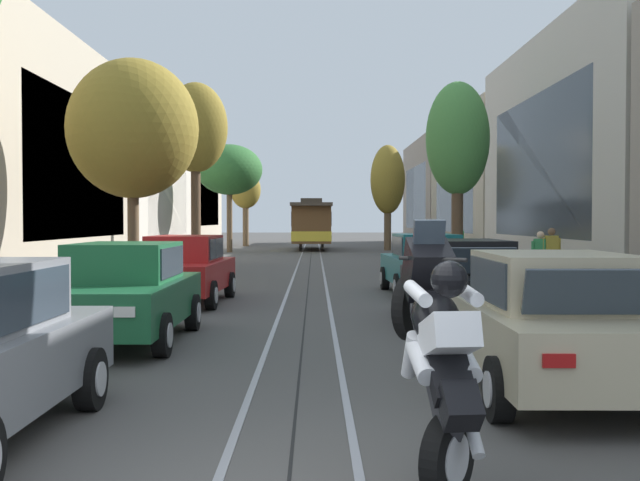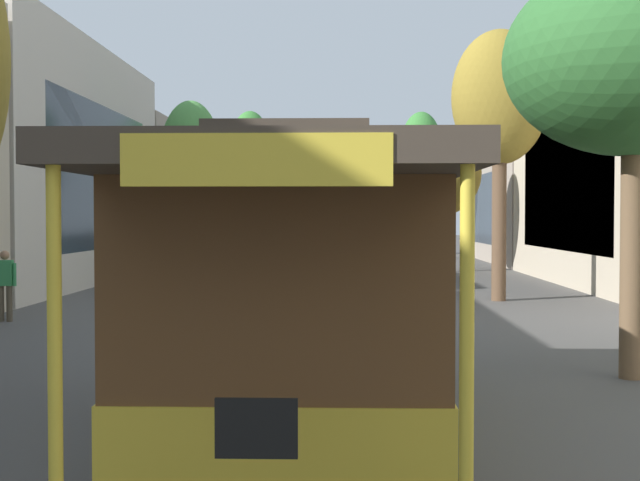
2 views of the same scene
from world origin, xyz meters
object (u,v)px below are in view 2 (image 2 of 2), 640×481
at_px(motorcycle_with_rider, 319,239).
at_px(street_tree_kerb_left_mid, 500,101).
at_px(cable_car_trolley, 302,294).
at_px(pedestrian_on_right_pavement, 175,253).
at_px(fire_hydrant, 416,253).
at_px(street_tree_kerb_left_near, 421,153).
at_px(street_tree_kerb_right_near, 250,153).
at_px(parked_car_red_mid_left, 391,251).
at_px(parked_car_black_second_right, 280,248).
at_px(parked_car_teal_mid_right, 269,253).
at_px(parked_car_grey_near_left, 383,243).
at_px(pedestrian_crossing_far, 5,281).
at_px(pedestrian_on_left_pavement, 168,252).
at_px(parked_car_beige_near_right, 289,244).
at_px(street_tree_kerb_left_fourth, 634,59).
at_px(street_tree_kerb_left_second, 441,173).
at_px(street_tree_kerb_right_second, 191,157).
at_px(parked_car_green_second_left, 385,247).

bearing_deg(motorcycle_with_rider, street_tree_kerb_left_mid, 102.20).
bearing_deg(cable_car_trolley, pedestrian_on_right_pavement, -75.50).
xyz_separation_m(cable_car_trolley, fire_hydrant, (-4.62, -38.12, -1.24)).
height_order(street_tree_kerb_left_near, street_tree_kerb_right_near, street_tree_kerb_right_near).
bearing_deg(pedestrian_on_right_pavement, parked_car_red_mid_left, -153.22).
relative_size(parked_car_black_second_right, street_tree_kerb_right_near, 0.49).
relative_size(cable_car_trolley, pedestrian_on_right_pavement, 5.68).
distance_m(street_tree_kerb_left_mid, motorcycle_with_rider, 29.76).
bearing_deg(street_tree_kerb_left_mid, parked_car_teal_mid_right, -60.14).
distance_m(parked_car_grey_near_left, pedestrian_crossing_far, 34.63).
xyz_separation_m(pedestrian_on_left_pavement, pedestrian_on_right_pavement, (-0.30, 0.12, -0.06)).
bearing_deg(pedestrian_crossing_far, pedestrian_on_right_pavement, -92.33).
relative_size(parked_car_beige_near_right, street_tree_kerb_right_near, 0.49).
bearing_deg(parked_car_red_mid_left, parked_car_black_second_right, -32.26).
height_order(parked_car_black_second_right, pedestrian_crossing_far, pedestrian_crossing_far).
bearing_deg(street_tree_kerb_left_fourth, parked_car_beige_near_right, -78.27).
relative_size(parked_car_beige_near_right, fire_hydrant, 5.21).
bearing_deg(cable_car_trolley, motorcycle_with_rider, -88.59).
relative_size(street_tree_kerb_left_second, motorcycle_with_rider, 3.30).
xyz_separation_m(street_tree_kerb_left_second, pedestrian_crossing_far, (12.52, 18.04, -3.51)).
height_order(parked_car_black_second_right, street_tree_kerb_left_mid, street_tree_kerb_left_mid).
bearing_deg(street_tree_kerb_left_mid, street_tree_kerb_right_second, -32.23).
bearing_deg(pedestrian_on_right_pavement, parked_car_green_second_left, -132.47).
xyz_separation_m(street_tree_kerb_left_mid, cable_car_trolley, (5.11, 15.59, -4.29)).
relative_size(parked_car_grey_near_left, street_tree_kerb_left_near, 0.50).
bearing_deg(parked_car_beige_near_right, parked_car_teal_mid_right, 88.91).
relative_size(parked_car_grey_near_left, street_tree_kerb_right_near, 0.49).
bearing_deg(parked_car_black_second_right, street_tree_kerb_left_mid, 111.96).
distance_m(parked_car_teal_mid_right, pedestrian_crossing_far, 20.04).
distance_m(street_tree_kerb_left_second, cable_car_trolley, 28.94).
relative_size(street_tree_kerb_left_second, street_tree_kerb_right_near, 0.72).
height_order(parked_car_beige_near_right, street_tree_kerb_left_near, street_tree_kerb_left_near).
bearing_deg(fire_hydrant, pedestrian_on_right_pavement, 43.96).
height_order(street_tree_kerb_left_near, street_tree_kerb_right_second, street_tree_kerb_left_near).
height_order(parked_car_teal_mid_right, pedestrian_crossing_far, pedestrian_crossing_far).
bearing_deg(street_tree_kerb_left_second, parked_car_green_second_left, -77.59).
relative_size(street_tree_kerb_left_second, street_tree_kerb_left_mid, 0.80).
bearing_deg(pedestrian_on_right_pavement, parked_car_teal_mid_right, -143.16).
bearing_deg(street_tree_kerb_right_second, parked_car_red_mid_left, -130.22).
xyz_separation_m(street_tree_kerb_left_fourth, pedestrian_on_right_pavement, (11.89, -23.21, -4.03)).
distance_m(street_tree_kerb_left_second, street_tree_kerb_right_second, 11.97).
xyz_separation_m(parked_car_grey_near_left, street_tree_kerb_left_second, (-1.89, 14.92, 3.68)).
distance_m(street_tree_kerb_left_second, pedestrian_crossing_far, 22.24).
relative_size(street_tree_kerb_left_fourth, pedestrian_crossing_far, 3.80).
bearing_deg(pedestrian_on_right_pavement, street_tree_kerb_left_second, -173.09).
bearing_deg(street_tree_kerb_left_mid, street_tree_kerb_left_second, -88.97).
relative_size(street_tree_kerb_left_near, pedestrian_crossing_far, 5.10).
distance_m(parked_car_beige_near_right, street_tree_kerb_left_second, 15.45).
height_order(parked_car_black_second_right, pedestrian_on_right_pavement, pedestrian_on_right_pavement).
height_order(parked_car_black_second_right, parked_car_teal_mid_right, same).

